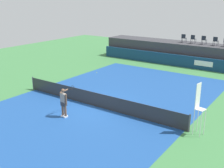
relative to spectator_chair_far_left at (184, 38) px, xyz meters
name	(u,v)px	position (x,y,z in m)	size (l,w,h in m)	color
ground_plane	(122,94)	(0.22, -12.37, -2.69)	(48.00, 48.00, 0.00)	#3D7A42
court_inner	(97,107)	(0.22, -15.37, -2.69)	(12.00, 22.00, 0.00)	#1C478C
sponsor_wall	(178,60)	(0.23, -1.87, -2.09)	(18.00, 0.22, 1.20)	navy
spectator_platform	(184,53)	(0.22, -0.07, -1.59)	(18.00, 2.80, 2.20)	#38383D
spectator_chair_far_left	(184,38)	(0.00, 0.00, 0.00)	(0.45, 0.45, 0.89)	#1E232D
spectator_chair_left	(193,39)	(1.05, -0.10, 0.00)	(0.46, 0.46, 0.89)	#1E232D
spectator_chair_center	(204,40)	(2.16, -0.05, 0.00)	(0.45, 0.45, 0.89)	#1E232D
spectator_chair_right	(216,41)	(3.36, -0.19, 0.00)	(0.46, 0.46, 0.89)	#1E232D
umpire_chair	(199,106)	(6.81, -15.35, -1.11)	(0.52, 0.52, 2.76)	white
tennis_net	(97,100)	(0.22, -15.37, -2.22)	(12.40, 0.02, 0.95)	#2D2D2D
net_post_near	(33,83)	(-5.98, -15.37, -2.19)	(0.10, 0.10, 1.00)	#4C4C51
net_post_far	(189,123)	(6.42, -15.37, -2.19)	(0.10, 0.10, 1.00)	#4C4C51
tennis_player	(64,102)	(-0.36, -17.73, -1.73)	(0.62, 1.16, 1.77)	white
tennis_ball	(97,73)	(-4.97, -8.75, -2.66)	(0.07, 0.07, 0.07)	#D8EA33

